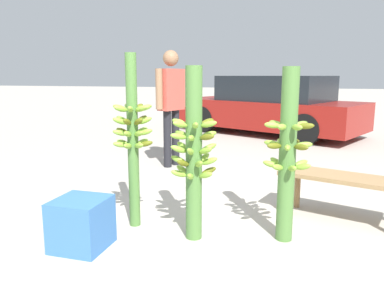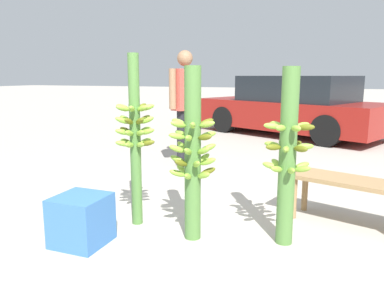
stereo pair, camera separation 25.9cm
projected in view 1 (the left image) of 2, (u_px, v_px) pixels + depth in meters
name	position (u px, v px, depth m)	size (l,w,h in m)	color
ground_plane	(192.00, 242.00, 3.11)	(80.00, 80.00, 0.00)	#B2AA9E
banana_stalk_left	(133.00, 136.00, 3.32)	(0.37, 0.37, 1.56)	#4C7A38
banana_stalk_center	(194.00, 153.00, 3.07)	(0.41, 0.41, 1.44)	#4C7A38
banana_stalk_right	(287.00, 154.00, 3.03)	(0.40, 0.40, 1.43)	#4C7A38
vendor_person	(171.00, 98.00, 5.56)	(0.33, 0.63, 1.73)	black
market_bench	(345.00, 183.00, 3.50)	(1.24, 0.72, 0.44)	#99754C
parked_car	(270.00, 106.00, 8.78)	(4.57, 3.36, 1.36)	maroon
produce_crate	(81.00, 223.00, 2.98)	(0.40, 0.40, 0.40)	#386BB2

